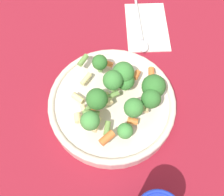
% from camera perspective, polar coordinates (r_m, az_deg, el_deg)
% --- Properties ---
extents(ground_plane, '(3.00, 3.00, 0.00)m').
position_cam_1_polar(ground_plane, '(0.57, 0.00, -2.12)').
color(ground_plane, maroon).
extents(bowl, '(0.26, 0.26, 0.04)m').
position_cam_1_polar(bowl, '(0.55, 0.00, -1.24)').
color(bowl, beige).
rests_on(bowl, ground_plane).
extents(pasta_salad, '(0.20, 0.20, 0.07)m').
position_cam_1_polar(pasta_salad, '(0.50, 2.09, 1.54)').
color(pasta_salad, '#8CB766').
rests_on(pasta_salad, bowl).
extents(napkin, '(0.17, 0.19, 0.01)m').
position_cam_1_polar(napkin, '(0.70, 7.59, 15.23)').
color(napkin, white).
rests_on(napkin, ground_plane).
extents(spoon, '(0.10, 0.16, 0.01)m').
position_cam_1_polar(spoon, '(0.67, 6.40, 13.63)').
color(spoon, silver).
rests_on(spoon, napkin).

